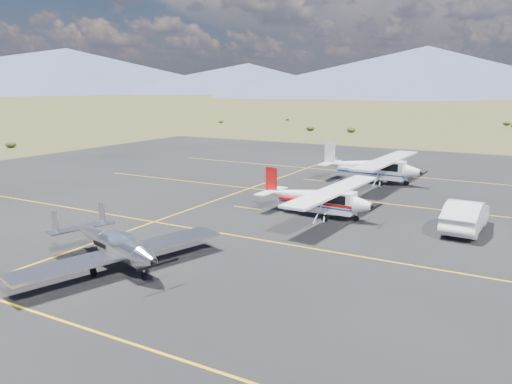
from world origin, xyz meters
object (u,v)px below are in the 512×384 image
Objects in this scene: aircraft_plain at (372,166)px; sedan at (465,215)px; aircraft_cessna at (318,197)px; aircraft_low_wing at (114,244)px.

aircraft_plain is 2.36× the size of sedan.
aircraft_plain is (-0.24, 11.96, 0.17)m from aircraft_cessna.
aircraft_low_wing is 18.12m from sedan.
sedan is at bearing 10.35° from aircraft_cessna.
aircraft_cessna reaches higher than aircraft_low_wing.
aircraft_low_wing is at bearing -106.15° from aircraft_cessna.
aircraft_plain is 13.81m from sedan.
aircraft_low_wing is at bearing 49.01° from sedan.
aircraft_cessna is 0.88× the size of aircraft_plain.
aircraft_cessna reaches higher than sedan.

